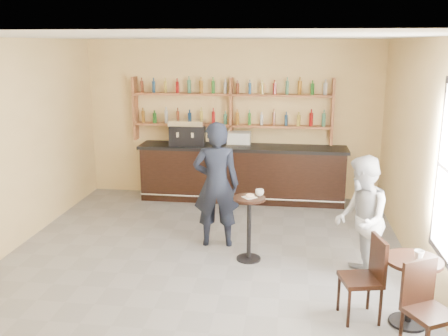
# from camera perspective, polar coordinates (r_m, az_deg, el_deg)

# --- Properties ---
(floor) EXTENTS (7.00, 7.00, 0.00)m
(floor) POSITION_cam_1_polar(r_m,az_deg,el_deg) (7.38, -2.42, -10.92)
(floor) COLOR slate
(floor) RESTS_ON ground
(ceiling) EXTENTS (7.00, 7.00, 0.00)m
(ceiling) POSITION_cam_1_polar(r_m,az_deg,el_deg) (6.69, -2.71, 14.76)
(ceiling) COLOR white
(ceiling) RESTS_ON wall_back
(wall_back) EXTENTS (7.00, 0.00, 7.00)m
(wall_back) POSITION_cam_1_polar(r_m,az_deg,el_deg) (10.27, 0.92, 5.57)
(wall_back) COLOR #F3CE8A
(wall_back) RESTS_ON floor
(wall_front) EXTENTS (7.00, 0.00, 7.00)m
(wall_front) POSITION_cam_1_polar(r_m,az_deg,el_deg) (3.64, -12.55, -10.91)
(wall_front) COLOR #F3CE8A
(wall_front) RESTS_ON floor
(wall_right) EXTENTS (0.00, 7.00, 7.00)m
(wall_right) POSITION_cam_1_polar(r_m,az_deg,el_deg) (6.99, 22.43, 0.45)
(wall_right) COLOR #F3CE8A
(wall_right) RESTS_ON floor
(shelf_unit) EXTENTS (4.00, 0.26, 1.40)m
(shelf_unit) POSITION_cam_1_polar(r_m,az_deg,el_deg) (10.11, 0.84, 6.64)
(shelf_unit) COLOR brown
(shelf_unit) RESTS_ON wall_back
(liquor_bottles) EXTENTS (3.68, 0.10, 1.00)m
(liquor_bottles) POSITION_cam_1_polar(r_m,az_deg,el_deg) (10.09, 0.84, 7.59)
(liquor_bottles) COLOR #8C5919
(liquor_bottles) RESTS_ON shelf_unit
(bar_counter) EXTENTS (4.15, 0.81, 1.12)m
(bar_counter) POSITION_cam_1_polar(r_m,az_deg,el_deg) (10.11, 2.09, -0.59)
(bar_counter) COLOR black
(bar_counter) RESTS_ON floor
(espresso_machine) EXTENTS (0.74, 0.51, 0.50)m
(espresso_machine) POSITION_cam_1_polar(r_m,az_deg,el_deg) (10.10, -4.19, 4.09)
(espresso_machine) COLOR black
(espresso_machine) RESTS_ON bar_counter
(pastry_case) EXTENTS (0.50, 0.41, 0.28)m
(pastry_case) POSITION_cam_1_polar(r_m,az_deg,el_deg) (9.96, 1.76, 3.34)
(pastry_case) COLOR silver
(pastry_case) RESTS_ON bar_counter
(pedestal_table) EXTENTS (0.49, 0.49, 0.96)m
(pedestal_table) POSITION_cam_1_polar(r_m,az_deg,el_deg) (7.35, 2.87, -6.96)
(pedestal_table) COLOR black
(pedestal_table) RESTS_ON floor
(napkin) EXTENTS (0.24, 0.24, 0.00)m
(napkin) POSITION_cam_1_polar(r_m,az_deg,el_deg) (7.19, 2.92, -3.35)
(napkin) COLOR white
(napkin) RESTS_ON pedestal_table
(donut) EXTENTS (0.15, 0.15, 0.05)m
(donut) POSITION_cam_1_polar(r_m,az_deg,el_deg) (7.17, 2.99, -3.19)
(donut) COLOR #E29352
(donut) RESTS_ON napkin
(cup_pedestal) EXTENTS (0.16, 0.16, 0.10)m
(cup_pedestal) POSITION_cam_1_polar(r_m,az_deg,el_deg) (7.26, 4.09, -2.82)
(cup_pedestal) COLOR white
(cup_pedestal) RESTS_ON pedestal_table
(man_main) EXTENTS (0.77, 0.55, 1.98)m
(man_main) POSITION_cam_1_polar(r_m,az_deg,el_deg) (7.73, -0.90, -1.91)
(man_main) COLOR black
(man_main) RESTS_ON floor
(cafe_table) EXTENTS (0.75, 0.75, 0.80)m
(cafe_table) POSITION_cam_1_polar(r_m,az_deg,el_deg) (6.16, 20.54, -13.11)
(cafe_table) COLOR black
(cafe_table) RESTS_ON floor
(cup_cafe) EXTENTS (0.15, 0.15, 0.10)m
(cup_cafe) POSITION_cam_1_polar(r_m,az_deg,el_deg) (5.98, 21.39, -9.25)
(cup_cafe) COLOR white
(cup_cafe) RESTS_ON cafe_table
(chair_west) EXTENTS (0.51, 0.51, 0.99)m
(chair_west) POSITION_cam_1_polar(r_m,az_deg,el_deg) (6.05, 15.33, -12.11)
(chair_west) COLOR black
(chair_west) RESTS_ON floor
(chair_south) EXTENTS (0.58, 0.58, 0.98)m
(chair_south) POSITION_cam_1_polar(r_m,az_deg,el_deg) (5.61, 22.48, -14.99)
(chair_south) COLOR black
(chair_south) RESTS_ON floor
(patron_second) EXTENTS (0.69, 0.86, 1.72)m
(patron_second) POSITION_cam_1_polar(r_m,az_deg,el_deg) (6.83, 15.35, -5.77)
(patron_second) COLOR #A2A2A7
(patron_second) RESTS_ON floor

